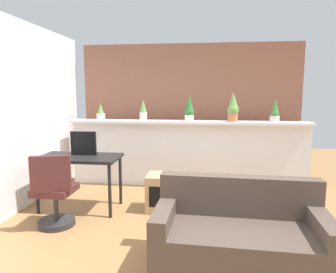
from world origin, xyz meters
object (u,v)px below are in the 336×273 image
at_px(potted_plant_0, 101,113).
at_px(office_chair, 54,196).
at_px(couch, 239,238).
at_px(tv_monitor, 84,143).
at_px(desk, 80,162).
at_px(potted_plant_4, 275,112).
at_px(potted_plant_1, 143,110).
at_px(potted_plant_2, 189,109).
at_px(potted_plant_3, 233,108).
at_px(side_cube_shelf, 162,192).

height_order(potted_plant_0, office_chair, potted_plant_0).
bearing_deg(couch, tv_monitor, 147.58).
bearing_deg(desk, potted_plant_4, 22.96).
bearing_deg(potted_plant_0, potted_plant_1, 0.02).
distance_m(potted_plant_4, office_chair, 3.53).
bearing_deg(couch, desk, 149.67).
bearing_deg(office_chair, potted_plant_2, 50.60).
height_order(potted_plant_0, potted_plant_3, potted_plant_3).
distance_m(desk, couch, 2.39).
xyz_separation_m(potted_plant_3, potted_plant_4, (0.67, 0.01, -0.07)).
bearing_deg(side_cube_shelf, potted_plant_3, 46.95).
bearing_deg(potted_plant_4, tv_monitor, -158.18).
bearing_deg(potted_plant_3, potted_plant_1, 179.62).
xyz_separation_m(tv_monitor, office_chair, (-0.10, -0.69, -0.53)).
relative_size(potted_plant_2, side_cube_shelf, 0.92).
height_order(desk, office_chair, office_chair).
height_order(tv_monitor, office_chair, tv_monitor).
xyz_separation_m(potted_plant_0, potted_plant_3, (2.25, -0.01, 0.10)).
relative_size(potted_plant_4, office_chair, 0.43).
bearing_deg(potted_plant_0, side_cube_shelf, -42.17).
bearing_deg(potted_plant_1, side_cube_shelf, -66.87).
relative_size(potted_plant_2, couch, 0.29).
bearing_deg(potted_plant_3, potted_plant_4, 0.93).
bearing_deg(desk, couch, -30.33).
relative_size(potted_plant_1, tv_monitor, 0.98).
relative_size(potted_plant_2, office_chair, 0.50).
distance_m(potted_plant_4, side_cube_shelf, 2.28).
distance_m(potted_plant_0, tv_monitor, 1.18).
height_order(potted_plant_0, desk, potted_plant_0).
distance_m(potted_plant_0, potted_plant_1, 0.75).
distance_m(potted_plant_1, desk, 1.51).
bearing_deg(office_chair, tv_monitor, 81.90).
relative_size(potted_plant_4, tv_monitor, 1.08).
xyz_separation_m(potted_plant_1, desk, (-0.65, -1.20, -0.65)).
height_order(office_chair, couch, office_chair).
xyz_separation_m(potted_plant_2, desk, (-1.44, -1.21, -0.68)).
bearing_deg(couch, potted_plant_0, 131.82).
bearing_deg(office_chair, potted_plant_1, 68.39).
relative_size(tv_monitor, couch, 0.23).
distance_m(tv_monitor, couch, 2.46).
height_order(tv_monitor, side_cube_shelf, tv_monitor).
bearing_deg(potted_plant_4, desk, -157.04).
bearing_deg(couch, potted_plant_4, 71.81).
distance_m(potted_plant_1, tv_monitor, 1.34).
relative_size(potted_plant_1, desk, 0.32).
height_order(potted_plant_4, side_cube_shelf, potted_plant_4).
height_order(potted_plant_2, couch, potted_plant_2).
xyz_separation_m(potted_plant_0, potted_plant_4, (2.92, 0.00, 0.04)).
bearing_deg(tv_monitor, potted_plant_0, 96.78).
xyz_separation_m(potted_plant_3, tv_monitor, (-2.12, -1.11, -0.45)).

